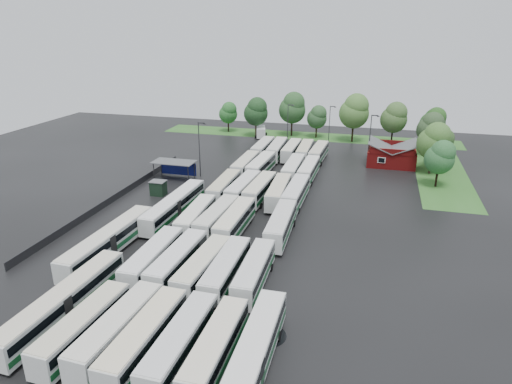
% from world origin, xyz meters
% --- Properties ---
extents(ground, '(160.00, 160.00, 0.00)m').
position_xyz_m(ground, '(0.00, 0.00, 0.00)').
color(ground, black).
rests_on(ground, ground).
extents(brick_building, '(10.07, 8.60, 5.39)m').
position_xyz_m(brick_building, '(24.00, 42.77, 1.87)').
color(brick_building, maroon).
rests_on(brick_building, ground).
extents(wash_shed, '(8.20, 4.20, 3.58)m').
position_xyz_m(wash_shed, '(-17.20, 22.02, 2.99)').
color(wash_shed, '#2D2D30').
rests_on(wash_shed, ground).
extents(utility_hut, '(2.70, 2.20, 2.62)m').
position_xyz_m(utility_hut, '(-16.20, 12.60, 1.32)').
color(utility_hut, black).
rests_on(utility_hut, ground).
extents(grass_strip_north, '(80.00, 10.00, 0.01)m').
position_xyz_m(grass_strip_north, '(2.00, 64.80, 0.01)').
color(grass_strip_north, '#2F6523').
rests_on(grass_strip_north, ground).
extents(grass_strip_east, '(10.00, 50.00, 0.01)m').
position_xyz_m(grass_strip_east, '(34.00, 42.80, 0.01)').
color(grass_strip_east, '#2F6523').
rests_on(grass_strip_east, ground).
extents(west_fence, '(0.10, 50.00, 1.20)m').
position_xyz_m(west_fence, '(-22.20, 8.00, 0.60)').
color(west_fence, '#2D2D30').
rests_on(west_fence, ground).
extents(bus_r0c0, '(3.16, 12.27, 3.39)m').
position_xyz_m(bus_r0c0, '(-4.59, -26.19, 1.86)').
color(bus_r0c0, silver).
rests_on(bus_r0c0, ground).
extents(bus_r0c1, '(3.28, 12.70, 3.50)m').
position_xyz_m(bus_r0c1, '(-1.17, -25.75, 1.93)').
color(bus_r0c1, silver).
rests_on(bus_r0c1, ground).
extents(bus_r0c2, '(2.99, 12.74, 3.53)m').
position_xyz_m(bus_r0c2, '(1.82, -26.18, 1.94)').
color(bus_r0c2, silver).
rests_on(bus_r0c2, ground).
extents(bus_r0c3, '(2.81, 12.47, 3.46)m').
position_xyz_m(bus_r0c3, '(5.21, -25.93, 1.90)').
color(bus_r0c3, silver).
rests_on(bus_r0c3, ground).
extents(bus_r0c4, '(2.59, 12.11, 3.37)m').
position_xyz_m(bus_r0c4, '(8.48, -25.69, 1.85)').
color(bus_r0c4, silver).
rests_on(bus_r0c4, ground).
extents(bus_r1c0, '(2.82, 12.63, 3.51)m').
position_xyz_m(bus_r1c0, '(-4.42, -12.34, 1.93)').
color(bus_r1c0, silver).
rests_on(bus_r1c0, ground).
extents(bus_r1c1, '(2.98, 12.52, 3.47)m').
position_xyz_m(bus_r1c1, '(-1.26, -12.18, 1.91)').
color(bus_r1c1, silver).
rests_on(bus_r1c1, ground).
extents(bus_r1c2, '(3.19, 12.29, 3.39)m').
position_xyz_m(bus_r1c2, '(2.20, -12.67, 1.86)').
color(bus_r1c2, silver).
rests_on(bus_r1c2, ground).
extents(bus_r1c3, '(2.74, 12.30, 3.42)m').
position_xyz_m(bus_r1c3, '(5.01, -12.57, 1.88)').
color(bus_r1c3, silver).
rests_on(bus_r1c3, ground).
extents(bus_r1c4, '(2.86, 12.04, 3.33)m').
position_xyz_m(bus_r1c4, '(8.27, -12.07, 1.83)').
color(bus_r1c4, silver).
rests_on(bus_r1c4, ground).
extents(bus_r2c0, '(3.06, 12.09, 3.34)m').
position_xyz_m(bus_r2c0, '(-4.33, 1.11, 1.84)').
color(bus_r2c0, silver).
rests_on(bus_r2c0, ground).
extents(bus_r2c1, '(3.16, 12.43, 3.43)m').
position_xyz_m(bus_r2c1, '(-1.11, 1.49, 1.89)').
color(bus_r2c1, silver).
rests_on(bus_r2c1, ground).
extents(bus_r2c2, '(2.78, 12.55, 3.49)m').
position_xyz_m(bus_r2c2, '(1.81, 0.96, 1.92)').
color(bus_r2c2, silver).
rests_on(bus_r2c2, ground).
extents(bus_r2c4, '(3.11, 12.70, 3.51)m').
position_xyz_m(bus_r2c4, '(8.51, 1.42, 1.93)').
color(bus_r2c4, silver).
rests_on(bus_r2c4, ground).
extents(bus_r3c0, '(2.79, 12.30, 3.41)m').
position_xyz_m(bus_r3c0, '(-4.47, 14.63, 1.88)').
color(bus_r3c0, silver).
rests_on(bus_r3c0, ground).
extents(bus_r3c1, '(3.20, 12.46, 3.44)m').
position_xyz_m(bus_r3c1, '(-1.08, 14.88, 1.89)').
color(bus_r3c1, silver).
rests_on(bus_r3c1, ground).
extents(bus_r3c2, '(3.09, 12.39, 3.42)m').
position_xyz_m(bus_r3c2, '(1.87, 15.09, 1.88)').
color(bus_r3c2, silver).
rests_on(bus_r3c2, ground).
extents(bus_r3c3, '(3.17, 12.43, 3.43)m').
position_xyz_m(bus_r3c3, '(5.28, 14.57, 1.89)').
color(bus_r3c3, silver).
rests_on(bus_r3c3, ground).
extents(bus_r3c4, '(2.78, 12.58, 3.50)m').
position_xyz_m(bus_r3c4, '(8.25, 14.67, 1.92)').
color(bus_r3c4, silver).
rests_on(bus_r3c4, ground).
extents(bus_r4c0, '(2.70, 12.39, 3.44)m').
position_xyz_m(bus_r4c0, '(-4.55, 28.19, 1.89)').
color(bus_r4c0, silver).
rests_on(bus_r4c0, ground).
extents(bus_r4c1, '(3.20, 12.75, 3.52)m').
position_xyz_m(bus_r4c1, '(-1.33, 28.26, 1.94)').
color(bus_r4c1, silver).
rests_on(bus_r4c1, ground).
extents(bus_r4c3, '(2.78, 12.61, 3.50)m').
position_xyz_m(bus_r4c3, '(5.28, 28.10, 1.93)').
color(bus_r4c3, silver).
rests_on(bus_r4c3, ground).
extents(bus_r4c4, '(2.75, 12.10, 3.36)m').
position_xyz_m(bus_r4c4, '(8.30, 28.25, 1.85)').
color(bus_r4c4, silver).
rests_on(bus_r4c4, ground).
extents(bus_r5c0, '(2.73, 12.42, 3.45)m').
position_xyz_m(bus_r5c0, '(-4.41, 41.95, 1.90)').
color(bus_r5c0, silver).
rests_on(bus_r5c0, ground).
extents(bus_r5c1, '(3.04, 12.65, 3.50)m').
position_xyz_m(bus_r5c1, '(-1.09, 41.81, 1.93)').
color(bus_r5c1, silver).
rests_on(bus_r5c1, ground).
extents(bus_r5c2, '(2.64, 12.01, 3.34)m').
position_xyz_m(bus_r5c2, '(2.17, 42.18, 1.83)').
color(bus_r5c2, silver).
rests_on(bus_r5c2, ground).
extents(bus_r5c3, '(2.84, 12.04, 3.34)m').
position_xyz_m(bus_r5c3, '(5.24, 42.24, 1.83)').
color(bus_r5c3, silver).
rests_on(bus_r5c3, ground).
extents(bus_r5c4, '(3.04, 12.05, 3.33)m').
position_xyz_m(bus_r5c4, '(8.40, 41.74, 1.83)').
color(bus_r5c4, silver).
rests_on(bus_r5c4, ground).
extents(artic_bus_west_a, '(3.18, 18.08, 3.34)m').
position_xyz_m(artic_bus_west_a, '(-9.00, -23.06, 1.85)').
color(artic_bus_west_a, silver).
rests_on(artic_bus_west_a, ground).
extents(artic_bus_west_b, '(3.00, 18.23, 3.37)m').
position_xyz_m(artic_bus_west_b, '(-9.23, 4.28, 1.87)').
color(artic_bus_west_b, silver).
rests_on(artic_bus_west_b, ground).
extents(artic_bus_west_c, '(3.26, 18.61, 3.44)m').
position_xyz_m(artic_bus_west_c, '(-12.27, -9.48, 1.91)').
color(artic_bus_west_c, silver).
rests_on(artic_bus_west_c, ground).
extents(artic_bus_east, '(2.87, 18.47, 3.42)m').
position_xyz_m(artic_bus_east, '(11.99, -26.84, 1.90)').
color(artic_bus_east, silver).
rests_on(artic_bus_east, ground).
extents(minibus, '(3.80, 6.60, 2.72)m').
position_xyz_m(minibus, '(-9.73, 60.61, 1.51)').
color(minibus, silver).
rests_on(minibus, ground).
extents(tree_north_0, '(5.14, 5.14, 8.52)m').
position_xyz_m(tree_north_0, '(-20.09, 64.36, 5.48)').
color(tree_north_0, black).
rests_on(tree_north_0, ground).
extents(tree_north_1, '(6.45, 6.45, 10.69)m').
position_xyz_m(tree_north_1, '(-11.04, 60.70, 6.88)').
color(tree_north_1, '#3C2E21').
rests_on(tree_north_1, ground).
extents(tree_north_2, '(7.22, 7.22, 11.96)m').
position_xyz_m(tree_north_2, '(-1.85, 64.20, 7.70)').
color(tree_north_2, black).
rests_on(tree_north_2, ground).
extents(tree_north_3, '(5.28, 5.28, 8.74)m').
position_xyz_m(tree_north_3, '(4.94, 63.82, 5.62)').
color(tree_north_3, '#2E2113').
rests_on(tree_north_3, ground).
extents(tree_north_4, '(7.57, 7.57, 12.53)m').
position_xyz_m(tree_north_4, '(14.65, 61.45, 8.06)').
color(tree_north_4, black).
rests_on(tree_north_4, ground).
extents(tree_north_5, '(6.58, 6.58, 10.90)m').
position_xyz_m(tree_north_5, '(24.43, 60.98, 7.01)').
color(tree_north_5, black).
rests_on(tree_north_5, ground).
extents(tree_north_6, '(5.48, 5.48, 9.08)m').
position_xyz_m(tree_north_6, '(33.51, 63.66, 5.84)').
color(tree_north_6, '#32231B').
rests_on(tree_north_6, ground).
extents(tree_east_0, '(5.46, 5.46, 9.04)m').
position_xyz_m(tree_east_0, '(32.24, 30.15, 5.82)').
color(tree_east_0, black).
rests_on(tree_east_0, ground).
extents(tree_east_1, '(6.47, 6.47, 10.72)m').
position_xyz_m(tree_east_1, '(31.81, 38.24, 6.90)').
color(tree_east_1, '#33251B').
rests_on(tree_east_1, ground).
extents(tree_east_2, '(5.17, 5.17, 8.57)m').
position_xyz_m(tree_east_2, '(33.77, 42.99, 5.51)').
color(tree_east_2, '#3B291C').
rests_on(tree_east_2, ground).
extents(tree_east_3, '(6.09, 6.09, 10.09)m').
position_xyz_m(tree_east_3, '(32.45, 53.33, 6.49)').
color(tree_east_3, '#341D10').
rests_on(tree_east_3, ground).
extents(tree_east_4, '(5.90, 5.90, 9.77)m').
position_xyz_m(tree_east_4, '(33.95, 62.32, 6.28)').
color(tree_east_4, '#311D10').
rests_on(tree_east_4, ground).
extents(lamp_post_ne, '(1.69, 0.33, 10.95)m').
position_xyz_m(lamp_post_ne, '(19.34, 41.18, 6.36)').
color(lamp_post_ne, '#2D2D30').
rests_on(lamp_post_ne, ground).
extents(lamp_post_nw, '(1.69, 0.33, 10.95)m').
position_xyz_m(lamp_post_nw, '(-12.82, 24.62, 6.36)').
color(lamp_post_nw, '#2D2D30').
rests_on(lamp_post_nw, ground).
extents(lamp_post_back_w, '(1.55, 0.30, 10.09)m').
position_xyz_m(lamp_post_back_w, '(-1.14, 54.73, 5.86)').
color(lamp_post_back_w, '#2D2D30').
rests_on(lamp_post_back_w, ground).
extents(lamp_post_back_e, '(1.52, 0.30, 9.89)m').
position_xyz_m(lamp_post_back_e, '(9.10, 56.25, 5.74)').
color(lamp_post_back_e, '#2D2D30').
rests_on(lamp_post_back_e, ground).
extents(puddle_0, '(6.21, 6.21, 0.01)m').
position_xyz_m(puddle_0, '(-3.86, -19.25, 0.00)').
color(puddle_0, black).
rests_on(puddle_0, ground).
extents(puddle_1, '(2.71, 2.71, 0.01)m').
position_xyz_m(puddle_1, '(8.02, -21.96, 0.00)').
color(puddle_1, black).
rests_on(puddle_1, ground).
extents(puddle_2, '(6.68, 6.68, 0.01)m').
position_xyz_m(puddle_2, '(-5.66, -0.68, 0.00)').
color(puddle_2, black).
rests_on(puddle_2, ground).
extents(puddle_3, '(4.22, 4.22, 0.01)m').
position_xyz_m(puddle_3, '(7.38, -1.81, 0.00)').
color(puddle_3, black).
rests_on(puddle_3, ground).
extents(puddle_4, '(3.69, 3.69, 0.01)m').
position_xyz_m(puddle_4, '(11.97, -20.54, 0.00)').
color(puddle_4, black).
rests_on(puddle_4, ground).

